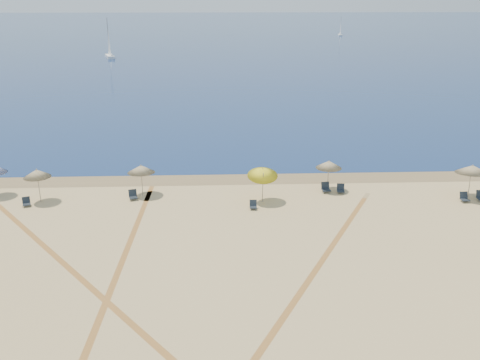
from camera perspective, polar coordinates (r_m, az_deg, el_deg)
The scene contains 16 objects.
ocean at distance 240.73m, azimuth -2.16°, elevation 16.38°, with size 500.00×500.00×0.00m, color #0C2151.
wet_sand at distance 41.75m, azimuth -0.23°, elevation 0.18°, with size 500.00×500.00×0.00m, color olive.
umbrella_1 at distance 39.13m, azimuth -21.37°, elevation 0.68°, with size 1.89×1.89×2.46m.
umbrella_2 at distance 38.41m, azimuth -10.80°, elevation 1.20°, with size 2.00×2.02×2.34m.
umbrella_3 at distance 36.39m, azimuth 2.50°, elevation 0.86°, with size 2.14×2.21×2.77m.
umbrella_4 at distance 39.22m, azimuth 9.72°, elevation 1.69°, with size 1.94×1.94×2.36m.
umbrella_5 at distance 40.65m, azimuth 24.13°, elevation 1.10°, with size 2.34×2.37×2.56m.
chair_1 at distance 39.25m, azimuth -22.38°, elevation -2.27°, with size 0.70×0.75×0.62m.
chair_2 at distance 38.25m, azimuth -11.66°, elevation -1.64°, with size 0.73×0.80×0.69m.
chair_3 at distance 35.84m, azimuth 1.46°, elevation -2.77°, with size 0.51×0.59×0.60m.
chair_4 at distance 39.35m, azimuth 9.38°, elevation -0.85°, with size 0.67×0.77×0.73m.
chair_5 at distance 39.41m, azimuth 10.99°, elevation -0.97°, with size 0.62×0.70×0.66m.
chair_6 at distance 40.37m, azimuth 23.38°, elevation -1.77°, with size 0.57×0.66×0.67m.
sailboat_0 at distance 195.51m, azimuth 10.96°, elevation 15.87°, with size 1.71×4.54×6.60m.
sailboat_1 at distance 127.35m, azimuth -14.16°, elevation 14.06°, with size 3.29×6.16×8.91m.
tire_tracks at distance 28.70m, azimuth -8.79°, elevation -9.65°, with size 52.06×42.45×0.00m.
Camera 1 is at (-1.50, -15.32, 13.97)m, focal length 38.91 mm.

